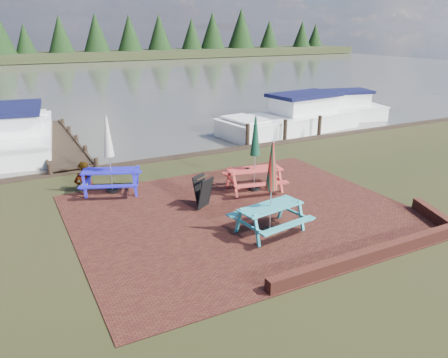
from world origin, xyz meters
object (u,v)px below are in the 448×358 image
picnic_table_blue (110,167)px  boat_jetty (20,135)px  picnic_table_teal (271,202)px  person (82,162)px  picnic_table_red (255,165)px  chalkboard (203,192)px  boat_near (293,119)px  boat_far (335,111)px  jetty (57,142)px

picnic_table_blue → boat_jetty: (-2.12, 7.68, -0.38)m
picnic_table_teal → person: bearing=114.7°
picnic_table_teal → picnic_table_red: (1.20, 2.73, 0.01)m
chalkboard → boat_near: 11.25m
boat_near → boat_far: size_ratio=1.26×
picnic_table_blue → boat_jetty: bearing=127.7°
chalkboard → picnic_table_blue: bearing=100.3°
picnic_table_red → boat_jetty: size_ratio=0.30×
chalkboard → person: (-2.74, 3.13, 0.41)m
person → jetty: bearing=-103.0°
boat_near → jetty: bearing=73.3°
boat_near → picnic_table_blue: bearing=108.7°
picnic_table_red → person: picnic_table_red is taller
jetty → person: person is taller
boat_jetty → boat_far: (16.48, -1.52, -0.10)m
boat_jetty → person: (1.41, -6.93, 0.42)m
picnic_table_teal → boat_near: 12.33m
picnic_table_blue → jetty: 7.05m
boat_jetty → boat_far: 16.55m
picnic_table_teal → boat_jetty: bearing=103.3°
picnic_table_teal → chalkboard: 2.42m
picnic_table_teal → jetty: 12.16m
picnic_table_blue → boat_jetty: size_ratio=0.30×
picnic_table_red → jetty: (-4.73, 8.88, -0.72)m
picnic_table_teal → boat_near: (7.69, 9.64, -0.40)m
boat_jetty → boat_near: boat_jetty is taller
picnic_table_teal → boat_near: size_ratio=0.30×
person → picnic_table_blue: bearing=120.5°
picnic_table_teal → picnic_table_red: size_ratio=0.99×
boat_jetty → person: boat_jetty is taller
boat_far → person: (-15.07, -5.41, 0.52)m
jetty → picnic_table_blue: bearing=-84.2°
jetty → boat_jetty: size_ratio=1.15×
boat_near → person: size_ratio=4.53×
chalkboard → boat_far: size_ratio=0.14×
picnic_table_teal → picnic_table_blue: (-2.83, 4.63, 0.02)m
picnic_table_teal → person: picnic_table_teal is taller
boat_near → chalkboard: bearing=124.3°
picnic_table_red → boat_far: (10.33, 8.06, -0.47)m
jetty → boat_jetty: 1.61m
picnic_table_blue → person: 1.03m
picnic_table_red → boat_near: size_ratio=0.30×
boat_jetty → jetty: bearing=-19.3°
picnic_table_red → boat_far: bearing=49.5°
boat_near → boat_jetty: bearing=71.3°
boat_far → picnic_table_blue: bearing=126.0°
picnic_table_blue → person: (-0.71, 0.75, 0.04)m
picnic_table_red → boat_far: picnic_table_red is taller
boat_near → boat_far: 4.01m
chalkboard → boat_jetty: (-4.15, 10.06, -0.01)m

